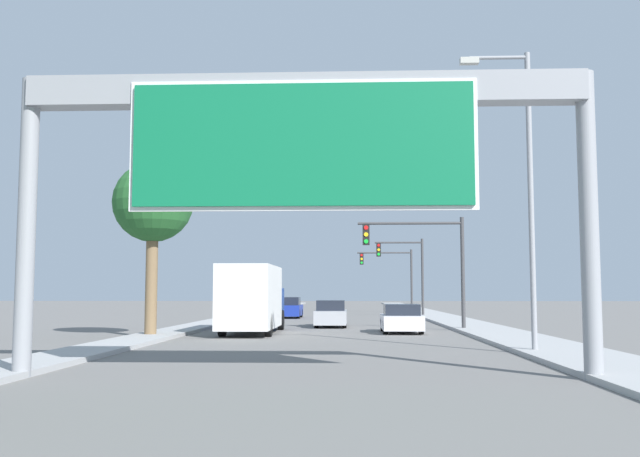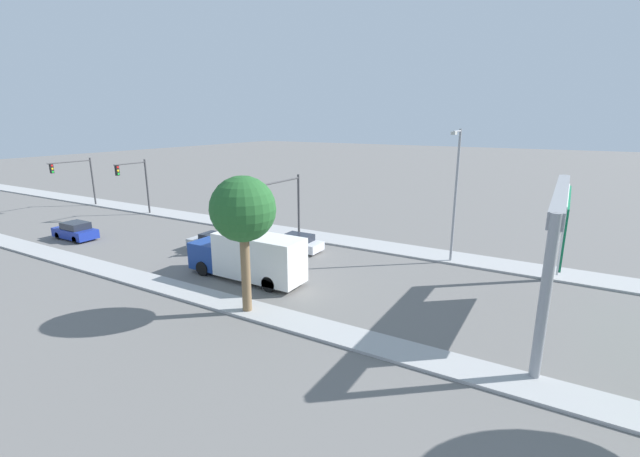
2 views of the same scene
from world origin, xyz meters
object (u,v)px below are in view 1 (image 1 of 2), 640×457
(traffic_light_far_intersection, at_px, (393,269))
(sign_gantry, at_px, (303,137))
(street_lamp_right, at_px, (523,177))
(car_mid_left, at_px, (331,314))
(truck_box_primary, at_px, (253,299))
(car_mid_right, at_px, (289,308))
(traffic_light_near_intersection, at_px, (426,252))
(car_far_right, at_px, (401,319))
(palm_tree_background, at_px, (153,204))
(traffic_light_mid_block, at_px, (407,264))

(traffic_light_far_intersection, bearing_deg, sign_gantry, -95.76)
(street_lamp_right, bearing_deg, car_mid_left, 111.19)
(truck_box_primary, bearing_deg, car_mid_left, 61.61)
(car_mid_right, bearing_deg, traffic_light_near_intersection, -63.57)
(truck_box_primary, bearing_deg, car_far_right, 7.33)
(traffic_light_far_intersection, xyz_separation_m, street_lamp_right, (1.56, -43.37, 1.58))
(truck_box_primary, xyz_separation_m, street_lamp_right, (10.12, -10.59, 4.00))
(sign_gantry, distance_m, traffic_light_far_intersection, 50.41)
(sign_gantry, distance_m, traffic_light_near_intersection, 20.78)
(sign_gantry, height_order, traffic_light_near_intersection, sign_gantry)
(car_mid_right, bearing_deg, sign_gantry, -84.61)
(sign_gantry, height_order, palm_tree_background, palm_tree_background)
(car_mid_left, bearing_deg, traffic_light_near_intersection, -36.84)
(car_mid_right, relative_size, traffic_light_near_intersection, 0.74)
(car_mid_right, height_order, street_lamp_right, street_lamp_right)
(sign_gantry, xyz_separation_m, palm_tree_background, (-7.47, 14.29, 0.23))
(car_mid_left, distance_m, palm_tree_background, 13.11)
(car_mid_left, xyz_separation_m, palm_tree_background, (-7.47, -9.53, 5.03))
(sign_gantry, xyz_separation_m, traffic_light_far_intersection, (5.06, 50.13, -1.48))
(palm_tree_background, bearing_deg, traffic_light_near_intersection, 25.21)
(car_mid_left, distance_m, street_lamp_right, 18.95)
(truck_box_primary, distance_m, street_lamp_right, 15.18)
(car_mid_left, height_order, palm_tree_background, palm_tree_background)
(traffic_light_mid_block, bearing_deg, palm_tree_background, -116.76)
(sign_gantry, distance_m, truck_box_primary, 18.12)
(traffic_light_near_intersection, bearing_deg, car_far_right, -127.28)
(truck_box_primary, bearing_deg, traffic_light_far_intersection, 75.37)
(traffic_light_mid_block, bearing_deg, traffic_light_far_intersection, 92.86)
(traffic_light_mid_block, xyz_separation_m, palm_tree_background, (-13.03, -25.84, 1.64))
(car_far_right, bearing_deg, car_mid_left, 122.12)
(sign_gantry, height_order, street_lamp_right, street_lamp_right)
(sign_gantry, xyz_separation_m, street_lamp_right, (6.62, 6.76, 0.11))
(car_mid_right, relative_size, palm_tree_background, 0.56)
(traffic_light_far_intersection, bearing_deg, palm_tree_background, -109.27)
(truck_box_primary, bearing_deg, traffic_light_near_intersection, 18.26)
(car_mid_right, distance_m, street_lamp_right, 32.34)
(car_mid_left, height_order, street_lamp_right, street_lamp_right)
(traffic_light_near_intersection, height_order, traffic_light_far_intersection, traffic_light_far_intersection)
(car_far_right, height_order, truck_box_primary, truck_box_primary)
(car_mid_right, height_order, car_far_right, car_mid_right)
(car_mid_right, distance_m, car_far_right, 20.10)
(traffic_light_near_intersection, bearing_deg, car_mid_right, 116.43)
(sign_gantry, xyz_separation_m, car_mid_right, (-3.50, 37.09, -4.77))
(traffic_light_far_intersection, height_order, palm_tree_background, palm_tree_background)
(car_mid_left, relative_size, traffic_light_far_intersection, 0.78)
(car_mid_right, bearing_deg, traffic_light_mid_block, 18.54)
(traffic_light_far_intersection, bearing_deg, traffic_light_near_intersection, -90.24)
(traffic_light_mid_block, xyz_separation_m, street_lamp_right, (1.06, -33.37, 1.52))
(truck_box_primary, distance_m, traffic_light_mid_block, 24.64)
(palm_tree_background, height_order, street_lamp_right, street_lamp_right)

